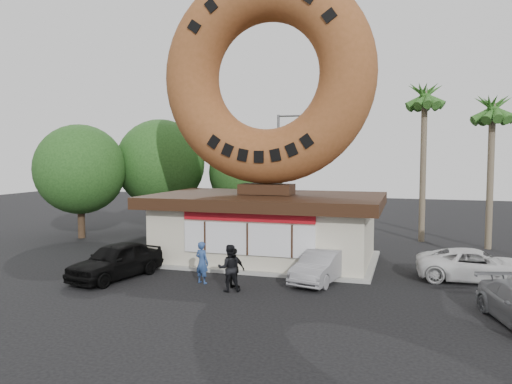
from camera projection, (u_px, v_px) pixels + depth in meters
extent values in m
plane|color=black|center=(224.00, 291.00, 19.11)|extent=(90.00, 90.00, 0.00)
cube|color=#B9B49E|center=(267.00, 230.00, 24.72)|extent=(10.00, 6.00, 3.00)
cube|color=#999993|center=(267.00, 259.00, 24.82)|extent=(10.60, 6.60, 0.15)
cube|color=#3F3F3F|center=(267.00, 199.00, 24.61)|extent=(10.00, 6.00, 0.10)
cube|color=black|center=(267.00, 200.00, 24.61)|extent=(11.20, 7.20, 0.55)
cube|color=silver|center=(248.00, 239.00, 21.81)|extent=(6.00, 0.12, 1.40)
cube|color=#AC0E17|center=(248.00, 216.00, 21.71)|extent=(6.00, 0.10, 0.45)
cube|color=black|center=(267.00, 189.00, 24.57)|extent=(2.60, 1.40, 0.50)
torus|color=brown|center=(267.00, 76.00, 24.16)|extent=(10.52, 2.68, 10.52)
cylinder|color=#473321|center=(161.00, 207.00, 34.16)|extent=(0.44, 0.44, 3.30)
sphere|color=#1D4117|center=(161.00, 164.00, 33.94)|extent=(6.00, 6.00, 6.00)
cylinder|color=#473321|center=(247.00, 210.00, 34.48)|extent=(0.44, 0.44, 2.86)
sphere|color=#1D4117|center=(246.00, 172.00, 34.28)|extent=(5.20, 5.20, 5.20)
cylinder|color=#473321|center=(81.00, 214.00, 31.38)|extent=(0.44, 0.44, 3.08)
sphere|color=#1D4117|center=(80.00, 169.00, 31.17)|extent=(5.60, 5.60, 5.60)
cylinder|color=#726651|center=(423.00, 167.00, 29.93)|extent=(0.36, 0.36, 9.00)
cylinder|color=#726651|center=(490.00, 177.00, 27.52)|extent=(0.36, 0.36, 8.00)
cylinder|color=#59595E|center=(278.00, 173.00, 34.65)|extent=(0.18, 0.18, 8.00)
cylinder|color=#59595E|center=(291.00, 116.00, 34.10)|extent=(1.80, 0.12, 0.12)
cube|color=#59595E|center=(304.00, 116.00, 33.85)|extent=(0.45, 0.20, 0.12)
imported|color=navy|center=(202.00, 262.00, 20.27)|extent=(0.73, 0.59, 1.72)
imported|color=black|center=(229.00, 268.00, 19.07)|extent=(1.08, 0.98, 1.81)
imported|color=black|center=(234.00, 268.00, 19.49)|extent=(1.01, 0.63, 1.59)
imported|color=black|center=(116.00, 260.00, 21.10)|extent=(2.76, 4.77, 1.53)
imported|color=gray|center=(322.00, 266.00, 20.57)|extent=(2.17, 4.12, 1.29)
imported|color=silver|center=(476.00, 266.00, 20.59)|extent=(4.78, 2.24, 1.32)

